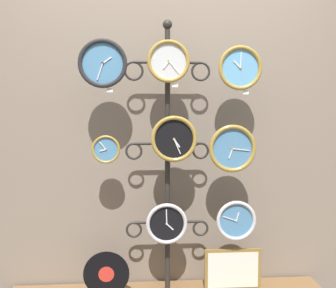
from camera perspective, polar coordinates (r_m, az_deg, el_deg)
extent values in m
cube|color=gray|center=(2.87, -0.33, 6.47)|extent=(4.40, 0.04, 2.80)
cylinder|color=#282623|center=(2.73, -0.08, -3.02)|extent=(0.04, 0.04, 1.85)
sphere|color=#282623|center=(2.78, -0.08, 16.96)|extent=(0.07, 0.07, 0.07)
cylinder|color=#282623|center=(2.72, -2.54, 11.76)|extent=(0.23, 0.02, 0.02)
torus|color=#282623|center=(2.72, -4.99, 10.52)|extent=(0.13, 0.02, 0.13)
cylinder|color=#282623|center=(2.74, 2.36, 11.72)|extent=(0.23, 0.02, 0.02)
torus|color=#282623|center=(2.75, 4.76, 10.44)|extent=(0.13, 0.02, 0.13)
cylinder|color=#282623|center=(2.71, -2.53, 0.06)|extent=(0.23, 0.02, 0.02)
torus|color=#282623|center=(2.71, -4.98, -1.04)|extent=(0.12, 0.02, 0.12)
cylinder|color=#282623|center=(2.73, 2.35, 0.09)|extent=(0.23, 0.02, 0.02)
torus|color=#282623|center=(2.75, 4.75, -0.97)|extent=(0.12, 0.02, 0.12)
cylinder|color=#282623|center=(2.80, -2.52, -11.30)|extent=(0.24, 0.02, 0.02)
torus|color=#282623|center=(2.82, -4.97, -12.29)|extent=(0.11, 0.02, 0.11)
cylinder|color=#282623|center=(2.82, 2.35, -11.21)|extent=(0.24, 0.02, 0.02)
torus|color=#282623|center=(2.85, 4.74, -12.09)|extent=(0.11, 0.02, 0.11)
cylinder|color=#4C84B2|center=(2.62, -9.45, 11.43)|extent=(0.29, 0.02, 0.29)
torus|color=#262628|center=(2.60, -9.48, 11.48)|extent=(0.32, 0.03, 0.32)
cylinder|color=#262628|center=(2.61, -9.48, 11.47)|extent=(0.02, 0.01, 0.02)
cube|color=silver|center=(2.60, -8.85, 11.93)|extent=(0.06, 0.00, 0.05)
cube|color=silver|center=(2.60, -9.86, 10.30)|extent=(0.04, 0.00, 0.11)
cylinder|color=silver|center=(2.65, 0.16, 11.88)|extent=(0.26, 0.02, 0.26)
torus|color=#A58438|center=(2.64, 0.19, 11.92)|extent=(0.28, 0.03, 0.28)
cylinder|color=#A58438|center=(2.64, 0.19, 11.92)|extent=(0.02, 0.01, 0.02)
cube|color=silver|center=(2.63, -0.25, 11.41)|extent=(0.05, 0.00, 0.05)
cube|color=silver|center=(2.63, 0.89, 11.08)|extent=(0.07, 0.00, 0.08)
cylinder|color=#60A8DB|center=(2.73, 10.38, 10.78)|extent=(0.27, 0.02, 0.27)
torus|color=#A58438|center=(2.71, 10.47, 10.82)|extent=(0.30, 0.03, 0.30)
cylinder|color=#A58438|center=(2.71, 10.46, 10.82)|extent=(0.02, 0.01, 0.02)
cube|color=silver|center=(2.71, 9.99, 11.33)|extent=(0.05, 0.00, 0.05)
cube|color=silver|center=(2.72, 10.52, 11.93)|extent=(0.01, 0.00, 0.11)
cylinder|color=#4C84B2|center=(2.65, -8.98, -0.76)|extent=(0.17, 0.02, 0.17)
torus|color=#A58438|center=(2.63, -9.01, -0.79)|extent=(0.19, 0.02, 0.19)
cylinder|color=#A58438|center=(2.63, -9.01, -0.79)|extent=(0.01, 0.01, 0.01)
cube|color=silver|center=(2.63, -9.44, -0.90)|extent=(0.04, 0.00, 0.02)
cube|color=silver|center=(2.63, -9.47, -0.23)|extent=(0.05, 0.00, 0.06)
cylinder|color=black|center=(2.61, 0.85, 0.75)|extent=(0.28, 0.02, 0.28)
torus|color=#A58438|center=(2.60, 0.88, 0.73)|extent=(0.31, 0.03, 0.31)
cylinder|color=#A58438|center=(2.60, 0.88, 0.73)|extent=(0.02, 0.01, 0.02)
cube|color=silver|center=(2.60, 1.30, 0.13)|extent=(0.05, 0.00, 0.06)
cube|color=silver|center=(2.60, 1.36, -0.37)|extent=(0.05, 0.00, 0.10)
cylinder|color=#4C84B2|center=(2.68, 9.29, -0.64)|extent=(0.29, 0.02, 0.29)
torus|color=#A58438|center=(2.66, 9.37, -0.67)|extent=(0.32, 0.03, 0.32)
cylinder|color=#A58438|center=(2.67, 9.36, -0.67)|extent=(0.02, 0.01, 0.02)
cube|color=silver|center=(2.67, 9.10, -1.37)|extent=(0.03, 0.00, 0.07)
cube|color=silver|center=(2.68, 10.55, -0.80)|extent=(0.11, 0.00, 0.02)
cylinder|color=black|center=(2.74, -0.21, -11.42)|extent=(0.26, 0.02, 0.26)
torus|color=silver|center=(2.72, -0.18, -11.51)|extent=(0.28, 0.03, 0.28)
cylinder|color=silver|center=(2.72, -0.19, -11.51)|extent=(0.02, 0.01, 0.02)
cube|color=silver|center=(2.73, 0.29, -11.93)|extent=(0.05, 0.00, 0.05)
cube|color=silver|center=(2.71, -0.21, -10.50)|extent=(0.01, 0.00, 0.10)
cylinder|color=#4C84B2|center=(2.77, 9.81, -10.84)|extent=(0.25, 0.02, 0.25)
torus|color=silver|center=(2.76, 9.89, -10.92)|extent=(0.28, 0.03, 0.28)
cylinder|color=silver|center=(2.76, 9.89, -10.92)|extent=(0.02, 0.01, 0.02)
cube|color=silver|center=(2.75, 10.06, -10.33)|extent=(0.02, 0.00, 0.06)
cube|color=silver|center=(2.74, 8.95, -10.65)|extent=(0.09, 0.00, 0.04)
cylinder|color=black|center=(2.82, -8.94, -18.15)|extent=(0.31, 0.01, 0.31)
cylinder|color=red|center=(2.82, -8.94, -18.18)|extent=(0.11, 0.00, 0.11)
cube|color=olive|center=(2.92, 9.37, -17.53)|extent=(0.40, 0.02, 0.29)
cube|color=white|center=(2.91, 9.43, -17.61)|extent=(0.36, 0.00, 0.25)
cube|color=white|center=(2.59, -8.46, 7.75)|extent=(0.04, 0.00, 0.03)
cube|color=white|center=(2.63, 1.02, 8.55)|extent=(0.04, 0.00, 0.03)
cube|color=white|center=(2.71, 11.23, 7.38)|extent=(0.04, 0.00, 0.03)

